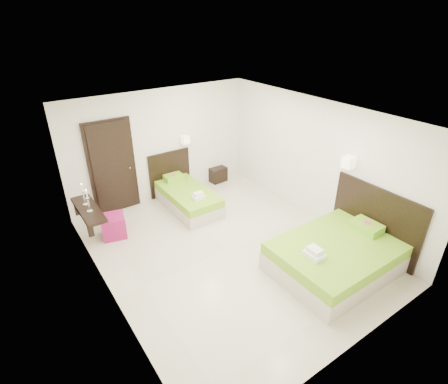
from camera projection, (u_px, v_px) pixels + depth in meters
floor at (229, 250)px, 6.75m from camera, size 5.50×5.50×0.00m
bed_single at (186, 196)px, 8.12m from camera, size 1.07×1.78×1.47m
bed_double at (338, 254)px, 6.13m from camera, size 2.11×1.80×1.74m
nightstand at (217, 174)px, 9.38m from camera, size 0.47×0.43×0.39m
ottoman at (114, 226)px, 7.07m from camera, size 0.55×0.55×0.46m
door at (113, 168)px, 7.62m from camera, size 1.02×0.15×2.14m
console_shelf at (88, 210)px, 6.49m from camera, size 0.35×1.20×0.78m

